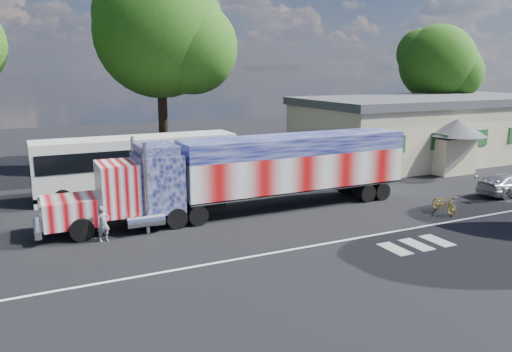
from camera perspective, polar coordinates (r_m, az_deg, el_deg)
name	(u,v)px	position (r m, az deg, el deg)	size (l,w,h in m)	color
ground	(283,226)	(24.32, 3.06, -5.73)	(100.00, 100.00, 0.00)	black
lane_markings	(359,245)	(22.22, 11.69, -7.73)	(30.00, 2.67, 0.01)	silver
semi_truck	(255,171)	(26.30, -0.12, 0.55)	(19.78, 3.12, 4.22)	black
coach_bus	(138,164)	(30.96, -13.34, 1.29)	(11.94, 2.78, 3.47)	silver
hall_building	(431,128)	(44.25, 19.34, 5.20)	(22.40, 12.80, 5.20)	beige
parked_car	(510,184)	(33.69, 27.01, -0.87)	(1.80, 4.42, 1.28)	#9FA2A4
woman	(103,224)	(22.99, -17.07, -5.25)	(0.58, 0.38, 1.60)	slate
bicycle	(444,204)	(28.23, 20.71, -2.96)	(0.64, 1.84, 0.96)	gold
tree_far_ne	(439,64)	(52.21, 20.15, 11.97)	(7.63, 7.26, 11.63)	black
tree_n_mid	(162,33)	(38.55, -10.69, 15.79)	(10.10, 9.62, 14.91)	black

